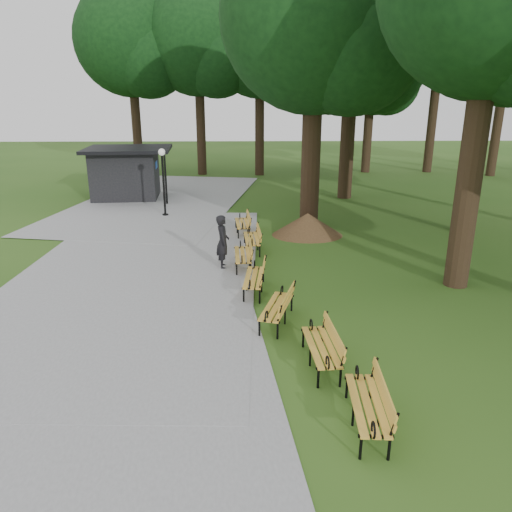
{
  "coord_description": "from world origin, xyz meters",
  "views": [
    {
      "loc": [
        -0.37,
        -12.17,
        5.45
      ],
      "look_at": [
        -0.06,
        0.99,
        1.1
      ],
      "focal_mm": 34.27,
      "sensor_mm": 36.0,
      "label": 1
    }
  ],
  "objects_px": {
    "bench_3": "(254,278)",
    "lawn_tree_1": "(486,21)",
    "bench_5": "(252,239)",
    "bench_0": "(367,404)",
    "bench_2": "(277,307)",
    "person": "(223,242)",
    "lawn_tree_2": "(316,16)",
    "bench_4": "(243,255)",
    "lawn_tree_4": "(353,48)",
    "kiosk": "(125,173)",
    "lamp_post": "(163,168)",
    "bench_1": "(321,347)",
    "bench_6": "(242,223)",
    "dirt_mound": "(307,224)"
  },
  "relations": [
    {
      "from": "dirt_mound",
      "to": "bench_1",
      "type": "xyz_separation_m",
      "value": [
        -0.97,
        -10.12,
        -0.02
      ]
    },
    {
      "from": "kiosk",
      "to": "bench_0",
      "type": "height_order",
      "value": "kiosk"
    },
    {
      "from": "dirt_mound",
      "to": "lawn_tree_4",
      "type": "height_order",
      "value": "lawn_tree_4"
    },
    {
      "from": "person",
      "to": "bench_0",
      "type": "relative_size",
      "value": 0.94
    },
    {
      "from": "lamp_post",
      "to": "bench_1",
      "type": "relative_size",
      "value": 1.65
    },
    {
      "from": "bench_4",
      "to": "lawn_tree_1",
      "type": "relative_size",
      "value": 0.17
    },
    {
      "from": "bench_3",
      "to": "lawn_tree_1",
      "type": "height_order",
      "value": "lawn_tree_1"
    },
    {
      "from": "bench_4",
      "to": "bench_6",
      "type": "bearing_deg",
      "value": 178.26
    },
    {
      "from": "bench_1",
      "to": "bench_5",
      "type": "height_order",
      "value": "same"
    },
    {
      "from": "kiosk",
      "to": "bench_0",
      "type": "bearing_deg",
      "value": -70.97
    },
    {
      "from": "kiosk",
      "to": "dirt_mound",
      "type": "relative_size",
      "value": 1.85
    },
    {
      "from": "bench_2",
      "to": "bench_4",
      "type": "bearing_deg",
      "value": -151.67
    },
    {
      "from": "bench_0",
      "to": "bench_5",
      "type": "height_order",
      "value": "same"
    },
    {
      "from": "bench_6",
      "to": "lawn_tree_4",
      "type": "height_order",
      "value": "lawn_tree_4"
    },
    {
      "from": "person",
      "to": "bench_1",
      "type": "height_order",
      "value": "person"
    },
    {
      "from": "bench_1",
      "to": "lawn_tree_2",
      "type": "bearing_deg",
      "value": 170.46
    },
    {
      "from": "bench_2",
      "to": "bench_3",
      "type": "height_order",
      "value": "same"
    },
    {
      "from": "person",
      "to": "bench_3",
      "type": "xyz_separation_m",
      "value": [
        0.98,
        -2.12,
        -0.45
      ]
    },
    {
      "from": "lamp_post",
      "to": "lawn_tree_2",
      "type": "relative_size",
      "value": 0.26
    },
    {
      "from": "bench_2",
      "to": "lamp_post",
      "type": "bearing_deg",
      "value": -141.68
    },
    {
      "from": "bench_2",
      "to": "person",
      "type": "bearing_deg",
      "value": -143.35
    },
    {
      "from": "bench_5",
      "to": "lawn_tree_4",
      "type": "bearing_deg",
      "value": 147.93
    },
    {
      "from": "lawn_tree_2",
      "to": "bench_5",
      "type": "bearing_deg",
      "value": -125.65
    },
    {
      "from": "lamp_post",
      "to": "lawn_tree_1",
      "type": "height_order",
      "value": "lawn_tree_1"
    },
    {
      "from": "dirt_mound",
      "to": "lawn_tree_1",
      "type": "height_order",
      "value": "lawn_tree_1"
    },
    {
      "from": "person",
      "to": "lawn_tree_4",
      "type": "xyz_separation_m",
      "value": [
        6.3,
        11.53,
        6.83
      ]
    },
    {
      "from": "bench_1",
      "to": "bench_4",
      "type": "relative_size",
      "value": 1.0
    },
    {
      "from": "bench_5",
      "to": "bench_0",
      "type": "bearing_deg",
      "value": 6.93
    },
    {
      "from": "bench_1",
      "to": "lawn_tree_2",
      "type": "height_order",
      "value": "lawn_tree_2"
    },
    {
      "from": "dirt_mound",
      "to": "lawn_tree_1",
      "type": "relative_size",
      "value": 0.22
    },
    {
      "from": "bench_1",
      "to": "bench_2",
      "type": "bearing_deg",
      "value": -162.21
    },
    {
      "from": "bench_6",
      "to": "lawn_tree_1",
      "type": "bearing_deg",
      "value": 87.48
    },
    {
      "from": "bench_4",
      "to": "lawn_tree_4",
      "type": "height_order",
      "value": "lawn_tree_4"
    },
    {
      "from": "bench_3",
      "to": "bench_6",
      "type": "xyz_separation_m",
      "value": [
        -0.35,
        6.28,
        0.0
      ]
    },
    {
      "from": "bench_0",
      "to": "bench_6",
      "type": "height_order",
      "value": "same"
    },
    {
      "from": "bench_2",
      "to": "bench_4",
      "type": "distance_m",
      "value": 4.28
    },
    {
      "from": "lawn_tree_4",
      "to": "person",
      "type": "bearing_deg",
      "value": -118.63
    },
    {
      "from": "bench_2",
      "to": "lawn_tree_4",
      "type": "bearing_deg",
      "value": 179.89
    },
    {
      "from": "lawn_tree_1",
      "to": "lawn_tree_4",
      "type": "distance_m",
      "value": 7.9
    },
    {
      "from": "lawn_tree_4",
      "to": "lamp_post",
      "type": "bearing_deg",
      "value": -155.89
    },
    {
      "from": "bench_4",
      "to": "kiosk",
      "type": "bearing_deg",
      "value": -153.14
    },
    {
      "from": "bench_5",
      "to": "bench_6",
      "type": "relative_size",
      "value": 1.0
    },
    {
      "from": "bench_5",
      "to": "lawn_tree_2",
      "type": "relative_size",
      "value": 0.16
    },
    {
      "from": "kiosk",
      "to": "lamp_post",
      "type": "relative_size",
      "value": 1.42
    },
    {
      "from": "lawn_tree_1",
      "to": "bench_3",
      "type": "bearing_deg",
      "value": -143.19
    },
    {
      "from": "kiosk",
      "to": "lawn_tree_1",
      "type": "distance_m",
      "value": 18.37
    },
    {
      "from": "bench_3",
      "to": "lawn_tree_2",
      "type": "relative_size",
      "value": 0.16
    },
    {
      "from": "bench_3",
      "to": "bench_5",
      "type": "xyz_separation_m",
      "value": [
        0.0,
        4.01,
        0.0
      ]
    },
    {
      "from": "person",
      "to": "lawn_tree_2",
      "type": "height_order",
      "value": "lawn_tree_2"
    },
    {
      "from": "kiosk",
      "to": "lamp_post",
      "type": "distance_m",
      "value": 5.19
    }
  ]
}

